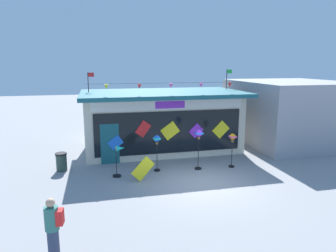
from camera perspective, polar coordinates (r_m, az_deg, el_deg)
ground_plane at (r=12.89m, az=6.78°, el=-10.66°), size 80.00×80.00×0.00m
kite_shop_building at (r=17.48m, az=-1.26°, el=1.14°), size 8.79×5.06×4.53m
wind_spinner_far_left at (r=13.49m, az=-9.09°, el=-5.57°), size 0.57×0.37×1.39m
wind_spinner_left at (r=13.89m, az=-2.09°, el=-3.18°), size 0.31×0.31×1.68m
wind_spinner_center_left at (r=14.14m, az=5.73°, el=-2.13°), size 0.35×0.35×1.90m
wind_spinner_center_right at (r=14.73m, az=11.90°, el=-2.75°), size 0.30×0.30×1.64m
person_near_camera at (r=8.38m, az=-20.60°, el=-17.45°), size 0.46×0.34×1.68m
trash_bin at (r=14.99m, az=-19.22°, el=-6.30°), size 0.52×0.52×0.84m
display_kite_on_ground at (r=13.01m, az=-4.66°, el=-7.93°), size 1.05×0.21×1.05m
neighbour_building at (r=20.77m, az=21.68°, el=2.53°), size 6.16×6.93×3.80m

